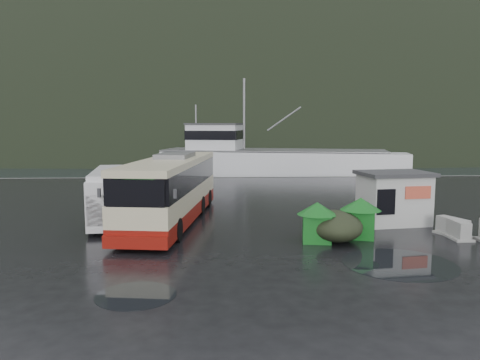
{
  "coord_description": "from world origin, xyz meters",
  "views": [
    {
      "loc": [
        -1.59,
        -19.53,
        4.56
      ],
      "look_at": [
        -0.45,
        4.07,
        1.7
      ],
      "focal_mm": 35.0,
      "sensor_mm": 36.0,
      "label": 1
    }
  ],
  "objects_px": {
    "dome_tent": "(335,240)",
    "jersey_barrier_b": "(452,235)",
    "white_van": "(116,223)",
    "coach_bus": "(172,221)",
    "waste_bin_left": "(360,237)",
    "ticket_kiosk": "(393,224)",
    "waste_bin_right": "(316,242)",
    "jersey_barrier_a": "(457,238)",
    "fishing_trawler": "(273,169)"
  },
  "relations": [
    {
      "from": "dome_tent",
      "to": "ticket_kiosk",
      "type": "xyz_separation_m",
      "value": [
        3.41,
        2.86,
        0.0
      ]
    },
    {
      "from": "white_van",
      "to": "waste_bin_left",
      "type": "relative_size",
      "value": 3.67
    },
    {
      "from": "white_van",
      "to": "dome_tent",
      "type": "relative_size",
      "value": 2.03
    },
    {
      "from": "white_van",
      "to": "jersey_barrier_a",
      "type": "xyz_separation_m",
      "value": [
        14.27,
        -3.62,
        0.0
      ]
    },
    {
      "from": "coach_bus",
      "to": "white_van",
      "type": "height_order",
      "value": "coach_bus"
    },
    {
      "from": "waste_bin_left",
      "to": "jersey_barrier_b",
      "type": "height_order",
      "value": "waste_bin_left"
    },
    {
      "from": "coach_bus",
      "to": "waste_bin_right",
      "type": "height_order",
      "value": "coach_bus"
    },
    {
      "from": "dome_tent",
      "to": "jersey_barrier_b",
      "type": "bearing_deg",
      "value": 5.6
    },
    {
      "from": "jersey_barrier_a",
      "to": "waste_bin_right",
      "type": "bearing_deg",
      "value": -177.13
    },
    {
      "from": "coach_bus",
      "to": "jersey_barrier_b",
      "type": "height_order",
      "value": "coach_bus"
    },
    {
      "from": "white_van",
      "to": "waste_bin_right",
      "type": "distance_m",
      "value": 9.38
    },
    {
      "from": "jersey_barrier_a",
      "to": "fishing_trawler",
      "type": "bearing_deg",
      "value": 97.78
    },
    {
      "from": "jersey_barrier_a",
      "to": "jersey_barrier_b",
      "type": "xyz_separation_m",
      "value": [
        0.04,
        0.43,
        0.0
      ]
    },
    {
      "from": "waste_bin_left",
      "to": "ticket_kiosk",
      "type": "distance_m",
      "value": 3.41
    },
    {
      "from": "dome_tent",
      "to": "ticket_kiosk",
      "type": "height_order",
      "value": "ticket_kiosk"
    },
    {
      "from": "coach_bus",
      "to": "dome_tent",
      "type": "distance_m",
      "value": 7.77
    },
    {
      "from": "coach_bus",
      "to": "fishing_trawler",
      "type": "height_order",
      "value": "fishing_trawler"
    },
    {
      "from": "waste_bin_right",
      "to": "fishing_trawler",
      "type": "relative_size",
      "value": 0.06
    },
    {
      "from": "waste_bin_right",
      "to": "fishing_trawler",
      "type": "distance_m",
      "value": 29.15
    },
    {
      "from": "white_van",
      "to": "jersey_barrier_a",
      "type": "height_order",
      "value": "white_van"
    },
    {
      "from": "jersey_barrier_a",
      "to": "waste_bin_left",
      "type": "bearing_deg",
      "value": 175.64
    },
    {
      "from": "waste_bin_left",
      "to": "dome_tent",
      "type": "distance_m",
      "value": 1.16
    },
    {
      "from": "ticket_kiosk",
      "to": "jersey_barrier_b",
      "type": "relative_size",
      "value": 2.1
    },
    {
      "from": "white_van",
      "to": "dome_tent",
      "type": "distance_m",
      "value": 10.0
    },
    {
      "from": "fishing_trawler",
      "to": "white_van",
      "type": "bearing_deg",
      "value": -99.43
    },
    {
      "from": "dome_tent",
      "to": "ticket_kiosk",
      "type": "distance_m",
      "value": 4.45
    },
    {
      "from": "coach_bus",
      "to": "dome_tent",
      "type": "relative_size",
      "value": 3.84
    },
    {
      "from": "coach_bus",
      "to": "white_van",
      "type": "xyz_separation_m",
      "value": [
        -2.55,
        -0.17,
        0.0
      ]
    },
    {
      "from": "ticket_kiosk",
      "to": "white_van",
      "type": "bearing_deg",
      "value": 168.4
    },
    {
      "from": "waste_bin_left",
      "to": "fishing_trawler",
      "type": "xyz_separation_m",
      "value": [
        -0.08,
        28.51,
        0.0
      ]
    },
    {
      "from": "waste_bin_right",
      "to": "dome_tent",
      "type": "distance_m",
      "value": 0.81
    },
    {
      "from": "waste_bin_left",
      "to": "jersey_barrier_a",
      "type": "distance_m",
      "value": 3.87
    },
    {
      "from": "waste_bin_right",
      "to": "white_van",
      "type": "bearing_deg",
      "value": 155.4
    },
    {
      "from": "coach_bus",
      "to": "waste_bin_left",
      "type": "relative_size",
      "value": 6.93
    },
    {
      "from": "waste_bin_right",
      "to": "dome_tent",
      "type": "relative_size",
      "value": 0.53
    },
    {
      "from": "coach_bus",
      "to": "fishing_trawler",
      "type": "xyz_separation_m",
      "value": [
        7.78,
        25.02,
        0.0
      ]
    },
    {
      "from": "ticket_kiosk",
      "to": "coach_bus",
      "type": "bearing_deg",
      "value": 166.56
    },
    {
      "from": "waste_bin_left",
      "to": "jersey_barrier_b",
      "type": "bearing_deg",
      "value": 2.06
    },
    {
      "from": "coach_bus",
      "to": "dome_tent",
      "type": "height_order",
      "value": "coach_bus"
    },
    {
      "from": "jersey_barrier_a",
      "to": "ticket_kiosk",
      "type": "bearing_deg",
      "value": 118.97
    },
    {
      "from": "fishing_trawler",
      "to": "waste_bin_left",
      "type": "bearing_deg",
      "value": -76.97
    },
    {
      "from": "white_van",
      "to": "jersey_barrier_b",
      "type": "xyz_separation_m",
      "value": [
        14.3,
        -3.18,
        0.0
      ]
    },
    {
      "from": "coach_bus",
      "to": "ticket_kiosk",
      "type": "xyz_separation_m",
      "value": [
        10.17,
        -0.98,
        0.0
      ]
    },
    {
      "from": "coach_bus",
      "to": "waste_bin_left",
      "type": "height_order",
      "value": "coach_bus"
    },
    {
      "from": "waste_bin_left",
      "to": "dome_tent",
      "type": "height_order",
      "value": "waste_bin_left"
    },
    {
      "from": "coach_bus",
      "to": "fishing_trawler",
      "type": "distance_m",
      "value": 26.2
    },
    {
      "from": "waste_bin_left",
      "to": "jersey_barrier_a",
      "type": "height_order",
      "value": "waste_bin_left"
    },
    {
      "from": "ticket_kiosk",
      "to": "fishing_trawler",
      "type": "relative_size",
      "value": 0.12
    },
    {
      "from": "jersey_barrier_b",
      "to": "waste_bin_right",
      "type": "bearing_deg",
      "value": -172.87
    },
    {
      "from": "coach_bus",
      "to": "ticket_kiosk",
      "type": "height_order",
      "value": "coach_bus"
    }
  ]
}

